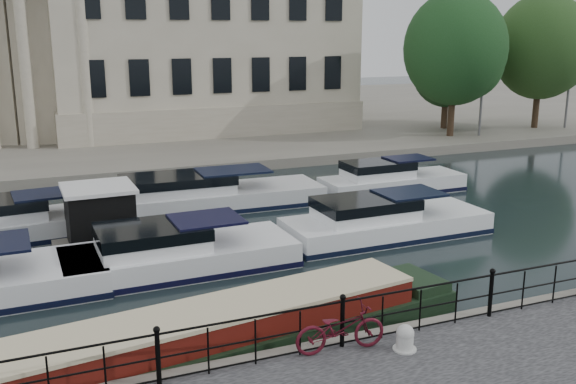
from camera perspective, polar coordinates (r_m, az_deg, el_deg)
The scene contains 11 objects.
ground_plane at distance 16.51m, azimuth 1.10°, elevation -11.90°, with size 160.00×160.00×0.00m, color black.
far_bank at distance 53.38m, azimuth -16.11°, elevation 6.00°, with size 120.00×42.00×0.55m, color #6B665B.
railing at distance 14.17m, azimuth 4.86°, elevation -11.16°, with size 24.14×0.14×1.22m.
civic_building at distance 48.55m, azimuth -17.22°, elevation 13.20°, with size 53.55×31.84×16.85m.
lamp_posts at distance 46.96m, azimuth 20.67°, elevation 10.19°, with size 8.24×1.55×8.07m.
bicycle at distance 14.03m, azimuth 4.67°, elevation -11.98°, with size 0.70×2.01×1.06m, color #4D0D19.
mooring_bollard at distance 14.37m, azimuth 10.36°, elevation -12.65°, with size 0.52×0.52×0.58m.
narrowboat at distance 14.85m, azimuth -9.04°, elevation -13.65°, with size 14.63×3.85×1.53m.
harbour_hut at distance 23.11m, azimuth -16.37°, elevation -2.29°, with size 3.28×2.75×2.20m.
cabin_cruisers at distance 23.33m, azimuth -9.11°, elevation -3.24°, with size 25.70×9.92×1.99m.
trees at distance 46.41m, azimuth 17.83°, elevation 11.54°, with size 14.52×8.84×9.36m.
Camera 1 is at (-6.01, -13.58, 7.22)m, focal length 40.00 mm.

